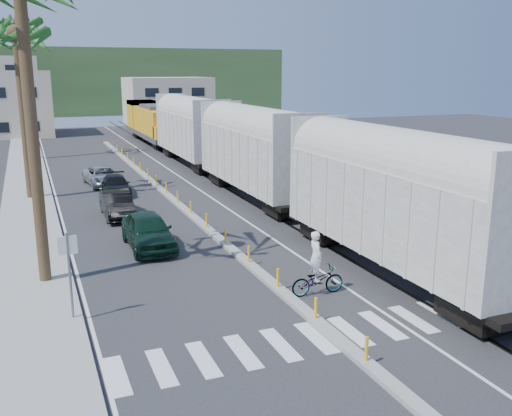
{
  "coord_description": "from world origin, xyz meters",
  "views": [
    {
      "loc": [
        -8.18,
        -16.19,
        7.96
      ],
      "look_at": [
        1.03,
        6.75,
        2.0
      ],
      "focal_mm": 40.0,
      "sensor_mm": 36.0,
      "label": 1
    }
  ],
  "objects_px": {
    "car_lead": "(148,231)",
    "cyclist": "(317,274)",
    "street_sign": "(69,264)",
    "car_second": "(117,204)"
  },
  "relations": [
    {
      "from": "car_second",
      "to": "cyclist",
      "type": "relative_size",
      "value": 1.82
    },
    {
      "from": "street_sign",
      "to": "car_second",
      "type": "bearing_deg",
      "value": 75.57
    },
    {
      "from": "cyclist",
      "to": "car_second",
      "type": "bearing_deg",
      "value": 21.07
    },
    {
      "from": "cyclist",
      "to": "car_lead",
      "type": "bearing_deg",
      "value": 31.65
    },
    {
      "from": "street_sign",
      "to": "car_second",
      "type": "xyz_separation_m",
      "value": [
        3.44,
        13.36,
        -1.25
      ]
    },
    {
      "from": "street_sign",
      "to": "car_lead",
      "type": "height_order",
      "value": "street_sign"
    },
    {
      "from": "car_second",
      "to": "cyclist",
      "type": "xyz_separation_m",
      "value": [
        5.02,
        -14.25,
        0.06
      ]
    },
    {
      "from": "car_lead",
      "to": "cyclist",
      "type": "bearing_deg",
      "value": -60.32
    },
    {
      "from": "car_second",
      "to": "cyclist",
      "type": "bearing_deg",
      "value": -70.05
    },
    {
      "from": "car_lead",
      "to": "car_second",
      "type": "height_order",
      "value": "car_lead"
    }
  ]
}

